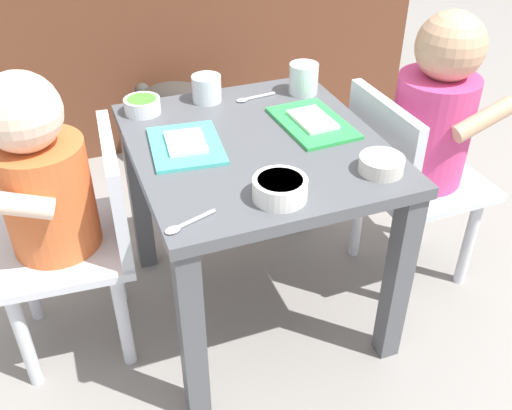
{
  "coord_description": "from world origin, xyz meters",
  "views": [
    {
      "loc": [
        -0.37,
        -0.98,
        1.04
      ],
      "look_at": [
        0.0,
        0.0,
        0.3
      ],
      "focal_mm": 40.87,
      "sensor_mm": 36.0,
      "label": 1
    }
  ],
  "objects_px": {
    "seated_child_left": "(51,190)",
    "seated_child_right": "(429,125)",
    "food_tray_left": "(186,145)",
    "spoon_by_right_tray": "(252,98)",
    "dog": "(196,113)",
    "water_cup_left": "(303,80)",
    "veggie_bowl_far": "(280,188)",
    "food_tray_right": "(313,122)",
    "dining_table": "(256,177)",
    "cereal_bowl_right_side": "(142,105)",
    "spoon_by_left_tray": "(185,224)",
    "cereal_bowl_left_side": "(382,164)",
    "water_cup_right": "(207,90)"
  },
  "relations": [
    {
      "from": "veggie_bowl_far",
      "to": "dog",
      "type": "bearing_deg",
      "value": 84.86
    },
    {
      "from": "food_tray_right",
      "to": "veggie_bowl_far",
      "type": "relative_size",
      "value": 2.16
    },
    {
      "from": "seated_child_right",
      "to": "cereal_bowl_right_side",
      "type": "xyz_separation_m",
      "value": [
        -0.6,
        0.23,
        0.05
      ]
    },
    {
      "from": "dog",
      "to": "food_tray_right",
      "type": "height_order",
      "value": "food_tray_right"
    },
    {
      "from": "seated_child_left",
      "to": "spoon_by_left_tray",
      "type": "distance_m",
      "value": 0.33
    },
    {
      "from": "water_cup_right",
      "to": "spoon_by_left_tray",
      "type": "height_order",
      "value": "water_cup_right"
    },
    {
      "from": "spoon_by_right_tray",
      "to": "cereal_bowl_right_side",
      "type": "bearing_deg",
      "value": 175.33
    },
    {
      "from": "dining_table",
      "to": "cereal_bowl_right_side",
      "type": "distance_m",
      "value": 0.3
    },
    {
      "from": "seated_child_right",
      "to": "water_cup_left",
      "type": "distance_m",
      "value": 0.31
    },
    {
      "from": "seated_child_right",
      "to": "water_cup_left",
      "type": "relative_size",
      "value": 9.51
    },
    {
      "from": "seated_child_left",
      "to": "food_tray_right",
      "type": "height_order",
      "value": "seated_child_left"
    },
    {
      "from": "dog",
      "to": "food_tray_left",
      "type": "distance_m",
      "value": 0.71
    },
    {
      "from": "water_cup_right",
      "to": "water_cup_left",
      "type": "bearing_deg",
      "value": -9.68
    },
    {
      "from": "water_cup_left",
      "to": "spoon_by_right_tray",
      "type": "bearing_deg",
      "value": 175.83
    },
    {
      "from": "seated_child_left",
      "to": "dog",
      "type": "height_order",
      "value": "seated_child_left"
    },
    {
      "from": "dog",
      "to": "food_tray_left",
      "type": "relative_size",
      "value": 2.12
    },
    {
      "from": "food_tray_left",
      "to": "seated_child_right",
      "type": "bearing_deg",
      "value": -4.53
    },
    {
      "from": "seated_child_left",
      "to": "food_tray_left",
      "type": "relative_size",
      "value": 3.39
    },
    {
      "from": "seated_child_left",
      "to": "dog",
      "type": "xyz_separation_m",
      "value": [
        0.46,
        0.63,
        -0.21
      ]
    },
    {
      "from": "spoon_by_left_tray",
      "to": "water_cup_left",
      "type": "bearing_deg",
      "value": 45.68
    },
    {
      "from": "food_tray_right",
      "to": "dining_table",
      "type": "bearing_deg",
      "value": -168.89
    },
    {
      "from": "veggie_bowl_far",
      "to": "cereal_bowl_left_side",
      "type": "relative_size",
      "value": 1.14
    },
    {
      "from": "food_tray_left",
      "to": "veggie_bowl_far",
      "type": "distance_m",
      "value": 0.26
    },
    {
      "from": "dining_table",
      "to": "seated_child_left",
      "type": "relative_size",
      "value": 0.85
    },
    {
      "from": "veggie_bowl_far",
      "to": "water_cup_right",
      "type": "bearing_deg",
      "value": 90.56
    },
    {
      "from": "veggie_bowl_far",
      "to": "food_tray_right",
      "type": "bearing_deg",
      "value": 53.37
    },
    {
      "from": "food_tray_left",
      "to": "spoon_by_left_tray",
      "type": "bearing_deg",
      "value": -105.36
    },
    {
      "from": "dining_table",
      "to": "water_cup_left",
      "type": "xyz_separation_m",
      "value": [
        0.19,
        0.18,
        0.12
      ]
    },
    {
      "from": "dog",
      "to": "spoon_by_left_tray",
      "type": "distance_m",
      "value": 0.96
    },
    {
      "from": "food_tray_left",
      "to": "cereal_bowl_right_side",
      "type": "relative_size",
      "value": 2.39
    },
    {
      "from": "food_tray_left",
      "to": "spoon_by_right_tray",
      "type": "xyz_separation_m",
      "value": [
        0.2,
        0.17,
        -0.0
      ]
    },
    {
      "from": "water_cup_left",
      "to": "spoon_by_left_tray",
      "type": "relative_size",
      "value": 0.73
    },
    {
      "from": "cereal_bowl_right_side",
      "to": "cereal_bowl_left_side",
      "type": "relative_size",
      "value": 0.95
    },
    {
      "from": "seated_child_left",
      "to": "seated_child_right",
      "type": "bearing_deg",
      "value": -3.44
    },
    {
      "from": "food_tray_left",
      "to": "water_cup_left",
      "type": "bearing_deg",
      "value": 25.4
    },
    {
      "from": "dining_table",
      "to": "spoon_by_right_tray",
      "type": "bearing_deg",
      "value": 72.11
    },
    {
      "from": "water_cup_left",
      "to": "veggie_bowl_far",
      "type": "xyz_separation_m",
      "value": [
        -0.22,
        -0.39,
        -0.01
      ]
    },
    {
      "from": "spoon_by_left_tray",
      "to": "cereal_bowl_right_side",
      "type": "bearing_deg",
      "value": 87.33
    },
    {
      "from": "food_tray_right",
      "to": "cereal_bowl_right_side",
      "type": "distance_m",
      "value": 0.38
    },
    {
      "from": "cereal_bowl_right_side",
      "to": "spoon_by_left_tray",
      "type": "distance_m",
      "value": 0.44
    },
    {
      "from": "dog",
      "to": "cereal_bowl_left_side",
      "type": "height_order",
      "value": "cereal_bowl_left_side"
    },
    {
      "from": "water_cup_left",
      "to": "veggie_bowl_far",
      "type": "distance_m",
      "value": 0.45
    },
    {
      "from": "food_tray_right",
      "to": "dog",
      "type": "bearing_deg",
      "value": 98.45
    },
    {
      "from": "dog",
      "to": "water_cup_left",
      "type": "relative_size",
      "value": 5.72
    },
    {
      "from": "water_cup_left",
      "to": "spoon_by_right_tray",
      "type": "xyz_separation_m",
      "value": [
        -0.13,
        0.01,
        -0.03
      ]
    },
    {
      "from": "seated_child_right",
      "to": "food_tray_left",
      "type": "distance_m",
      "value": 0.56
    },
    {
      "from": "water_cup_right",
      "to": "cereal_bowl_left_side",
      "type": "relative_size",
      "value": 0.8
    },
    {
      "from": "seated_child_left",
      "to": "spoon_by_right_tray",
      "type": "distance_m",
      "value": 0.5
    },
    {
      "from": "seated_child_left",
      "to": "dog",
      "type": "bearing_deg",
      "value": 54.16
    },
    {
      "from": "food_tray_right",
      "to": "spoon_by_right_tray",
      "type": "relative_size",
      "value": 2.1
    }
  ]
}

